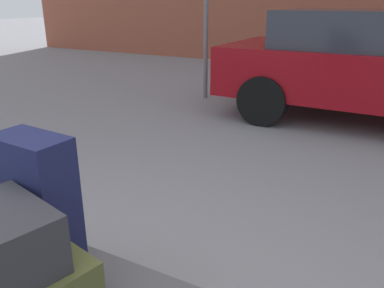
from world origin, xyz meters
name	(u,v)px	position (x,y,z in m)	size (l,w,h in m)	color
suitcase_olive_stacked_top	(17,288)	(-0.12, -0.04, 0.45)	(0.52, 0.47, 0.23)	#4C5128
suitcase_navy_rear_right	(38,202)	(-0.29, 0.25, 0.66)	(0.37, 0.20, 0.64)	#191E47
duffel_bag_charcoal_topmost_pile	(8,237)	(-0.12, -0.04, 0.69)	(0.44, 0.27, 0.24)	#2D2D33
no_parking_sign	(206,9)	(-1.79, 4.91, 1.40)	(0.50, 0.10, 2.25)	slate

